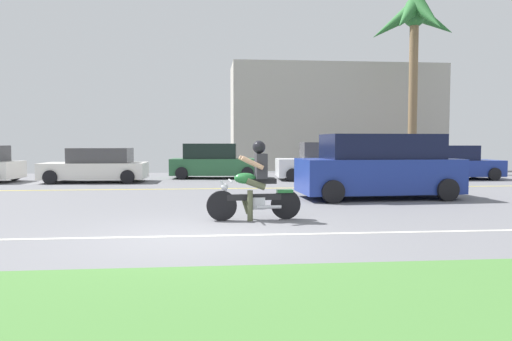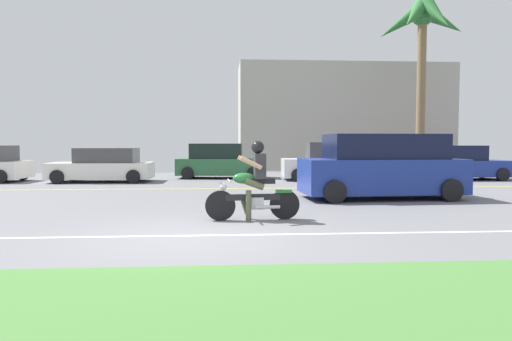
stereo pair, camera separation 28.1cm
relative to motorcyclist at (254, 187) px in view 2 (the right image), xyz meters
The scene contains 12 objects.
ground 1.83m from the motorcyclist, 133.25° to the left, with size 56.00×30.00×0.04m, color slate.
grass_median 6.03m from the motorcyclist, 101.07° to the right, with size 56.00×3.80×0.06m, color #477A38.
lane_line_near 2.15m from the motorcyclist, 124.63° to the right, with size 50.40×0.12×0.01m, color silver.
lane_line_far 7.10m from the motorcyclist, 99.36° to the left, with size 50.40×0.12×0.01m, color yellow.
motorcyclist is the anchor object (origin of this frame).
suv_nearby 5.46m from the motorcyclist, 41.85° to the left, with size 4.93×2.31×1.91m.
parked_car_1 11.77m from the motorcyclist, 118.89° to the left, with size 4.22×2.08×1.43m.
parked_car_2 12.14m from the motorcyclist, 93.69° to the left, with size 4.21×2.05×1.61m.
parked_car_3 11.41m from the motorcyclist, 68.95° to the left, with size 4.15×2.12×1.67m.
parked_car_4 14.29m from the motorcyclist, 46.82° to the left, with size 4.33×2.00×1.53m.
palm_tree_0 19.06m from the motorcyclist, 56.02° to the left, with size 4.81×4.99×9.29m.
building_far 20.55m from the motorcyclist, 70.44° to the left, with size 12.91×4.00×6.38m, color #A8A399.
Camera 2 is at (0.49, -8.36, 1.67)m, focal length 33.44 mm.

